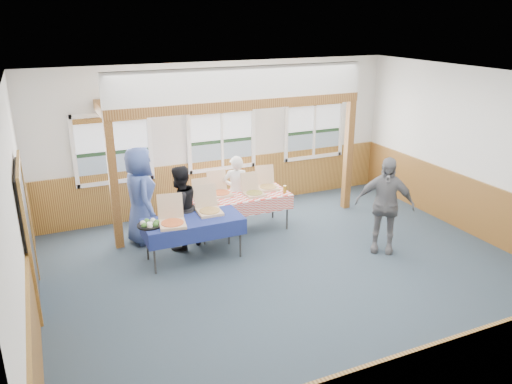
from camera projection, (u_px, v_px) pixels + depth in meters
floor at (296, 275)px, 8.34m from camera, size 8.00×8.00×0.00m
ceiling at (301, 81)px, 7.26m from camera, size 8.00×8.00×0.00m
wall_back at (221, 137)px, 10.81m from camera, size 8.00×0.00×8.00m
wall_front at (473, 291)px, 4.79m from camera, size 8.00×0.00×8.00m
wall_left at (18, 226)px, 6.27m from camera, size 0.00×8.00×8.00m
wall_right at (486, 156)px, 9.33m from camera, size 0.00×8.00×8.00m
wainscot_back at (223, 183)px, 11.14m from camera, size 7.98×0.05×1.10m
wainscot_front at (456, 379)px, 5.16m from camera, size 7.98×0.05×1.10m
wainscot_left at (33, 298)px, 6.63m from camera, size 0.05×6.98×1.10m
wainscot_right at (477, 209)px, 9.68m from camera, size 0.05×6.98×1.10m
cased_opening at (28, 238)px, 7.25m from camera, size 0.06×1.30×2.10m
window_left at (113, 145)px, 9.87m from camera, size 1.56×0.10×1.46m
window_mid at (222, 134)px, 10.75m from camera, size 1.56×0.10×1.46m
window_right at (314, 125)px, 11.63m from camera, size 1.56×0.10×1.46m
post_left at (114, 186)px, 8.96m from camera, size 0.15×0.15×2.40m
post_right at (348, 156)px, 10.87m from camera, size 0.15×0.15×2.40m
cross_beam at (242, 105)px, 9.48m from camera, size 5.15×0.18×0.18m
table_left at (193, 222)px, 8.68m from camera, size 1.84×1.14×0.76m
table_right at (240, 198)px, 9.83m from camera, size 2.04×1.14×0.76m
pizza_box_a at (172, 221)px, 8.40m from camera, size 0.51×0.59×0.47m
pizza_box_b at (209, 209)px, 8.92m from camera, size 0.44×0.53×0.46m
pizza_box_c at (206, 199)px, 9.42m from camera, size 0.39×0.48×0.42m
pizza_box_d at (220, 191)px, 9.82m from camera, size 0.40×0.49×0.43m
pizza_box_e at (254, 191)px, 9.82m from camera, size 0.38×0.46×0.40m
pizza_box_f at (267, 185)px, 10.16m from camera, size 0.45×0.53×0.43m
veggie_tray at (150, 224)px, 8.37m from camera, size 0.43×0.43×0.10m
drink_glass at (285, 189)px, 9.90m from camera, size 0.07×0.07×0.15m
woman_white at (236, 191)px, 10.09m from camera, size 0.61×0.49×1.48m
woman_black at (180, 208)px, 9.06m from camera, size 0.95×0.87×1.58m
man_blue at (140, 195)px, 9.29m from camera, size 0.62×0.93×1.85m
person_grey at (385, 205)px, 8.93m from camera, size 1.09×0.99×1.78m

